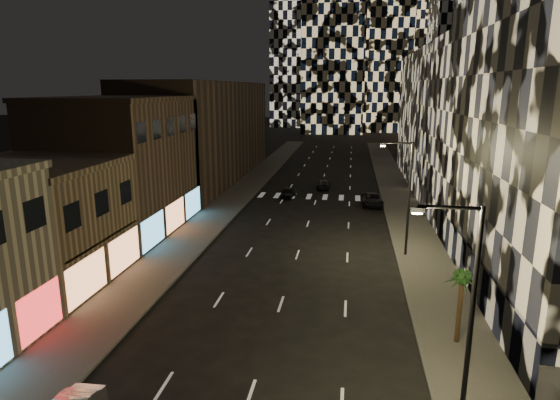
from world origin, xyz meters
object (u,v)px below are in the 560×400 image
(car_dark_rightlane, at_px, (372,200))
(palm_tree, at_px, (462,284))
(streetlight_far, at_px, (406,191))
(car_dark_midlane, at_px, (288,193))
(car_dark_oncoming, at_px, (324,184))
(streetlight_near, at_px, (466,306))

(car_dark_rightlane, xyz_separation_m, palm_tree, (3.26, -29.72, 2.73))
(car_dark_rightlane, relative_size, palm_tree, 1.25)
(streetlight_far, bearing_deg, car_dark_midlane, 121.94)
(car_dark_midlane, bearing_deg, streetlight_far, -51.74)
(car_dark_oncoming, height_order, car_dark_rightlane, car_dark_rightlane)
(streetlight_far, xyz_separation_m, car_dark_oncoming, (-7.85, 25.07, -4.77))
(streetlight_near, height_order, car_dark_oncoming, streetlight_near)
(streetlight_far, height_order, car_dark_oncoming, streetlight_far)
(car_dark_midlane, height_order, car_dark_rightlane, car_dark_rightlane)
(streetlight_near, xyz_separation_m, car_dark_oncoming, (-7.85, 45.07, -4.77))
(streetlight_near, relative_size, car_dark_rightlane, 1.83)
(streetlight_near, bearing_deg, car_dark_rightlane, 92.80)
(car_dark_rightlane, bearing_deg, streetlight_near, -89.79)
(car_dark_oncoming, bearing_deg, palm_tree, 104.18)
(streetlight_near, xyz_separation_m, car_dark_midlane, (-11.85, 39.02, -4.73))
(streetlight_near, xyz_separation_m, palm_tree, (1.48, 6.78, -1.94))
(streetlight_near, height_order, palm_tree, streetlight_near)
(streetlight_near, distance_m, car_dark_midlane, 41.05)
(car_dark_midlane, bearing_deg, streetlight_near, -66.78)
(streetlight_near, distance_m, palm_tree, 7.20)
(car_dark_oncoming, xyz_separation_m, car_dark_rightlane, (6.07, -8.57, 0.10))
(streetlight_far, xyz_separation_m, car_dark_rightlane, (-1.78, 16.49, -4.67))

